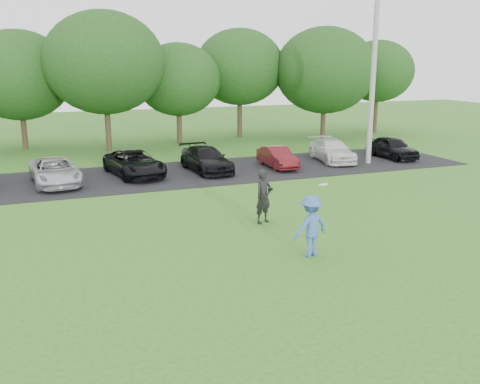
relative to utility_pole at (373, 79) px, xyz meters
name	(u,v)px	position (x,y,z in m)	size (l,w,h in m)	color
ground	(284,264)	(-10.98, -12.01, -4.67)	(100.00, 100.00, 0.00)	#296E1F
parking_lot	(173,174)	(-10.98, 0.99, -4.65)	(32.00, 6.50, 0.03)	black
utility_pole	(373,79)	(0.00, 0.00, 0.00)	(0.28, 0.28, 9.33)	#9C9C97
frisbee_player	(311,226)	(-9.98, -11.71, -3.74)	(1.32, 0.95, 2.24)	#3C66AB
camera_bystander	(264,196)	(-9.95, -8.17, -3.70)	(0.83, 0.71, 1.94)	black
parked_cars	(161,163)	(-11.54, 1.08, -4.03)	(28.06, 5.24, 1.26)	black
tree_row	(157,71)	(-9.47, 10.75, 0.24)	(42.39, 9.85, 8.64)	#38281C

